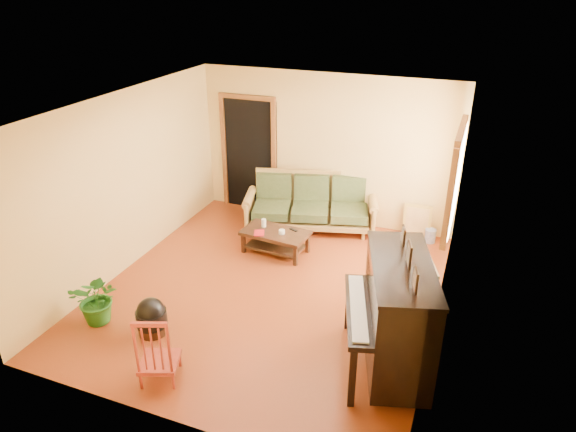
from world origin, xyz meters
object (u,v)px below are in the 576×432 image
at_px(armchair, 404,288).
at_px(red_chair, 157,346).
at_px(piano, 397,317).
at_px(ceramic_crock, 430,236).
at_px(sofa, 310,204).
at_px(footstool, 152,320).
at_px(coffee_table, 276,242).
at_px(potted_plant, 98,299).

height_order(armchair, red_chair, red_chair).
height_order(piano, red_chair, piano).
bearing_deg(ceramic_crock, red_chair, -118.93).
height_order(sofa, footstool, sofa).
bearing_deg(piano, red_chair, -171.18).
relative_size(sofa, piano, 1.46).
distance_m(sofa, armchair, 2.69).
bearing_deg(sofa, coffee_table, -118.95).
bearing_deg(armchair, potted_plant, -175.80).
distance_m(piano, red_chair, 2.61).
bearing_deg(ceramic_crock, potted_plant, -134.67).
distance_m(sofa, ceramic_crock, 2.06).
bearing_deg(red_chair, armchair, 22.57).
bearing_deg(footstool, coffee_table, 74.84).
relative_size(armchair, ceramic_crock, 3.44).
bearing_deg(piano, ceramic_crock, 72.87).
bearing_deg(piano, potted_plant, 171.70).
xyz_separation_m(coffee_table, footstool, (-0.65, -2.41, -0.01)).
height_order(armchair, footstool, armchair).
relative_size(sofa, ceramic_crock, 9.69).
xyz_separation_m(sofa, footstool, (-0.89, -3.41, -0.29)).
relative_size(piano, red_chair, 1.73).
relative_size(sofa, potted_plant, 3.22).
height_order(red_chair, ceramic_crock, red_chair).
bearing_deg(potted_plant, coffee_table, 60.22).
bearing_deg(potted_plant, ceramic_crock, 45.33).
bearing_deg(armchair, ceramic_crock, 67.91).
bearing_deg(footstool, sofa, 75.34).
bearing_deg(potted_plant, footstool, 3.52).
relative_size(sofa, red_chair, 2.53).
distance_m(footstool, red_chair, 0.87).
bearing_deg(armchair, red_chair, -156.13).
height_order(footstool, red_chair, red_chair).
height_order(coffee_table, armchair, armchair).
xyz_separation_m(footstool, ceramic_crock, (2.91, 3.66, -0.07)).
relative_size(footstool, potted_plant, 0.55).
height_order(coffee_table, piano, piano).
bearing_deg(ceramic_crock, coffee_table, -151.08).
relative_size(coffee_table, armchair, 1.32).
distance_m(piano, footstool, 2.96).
relative_size(footstool, ceramic_crock, 1.67).
xyz_separation_m(sofa, potted_plant, (-1.64, -3.45, -0.13)).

